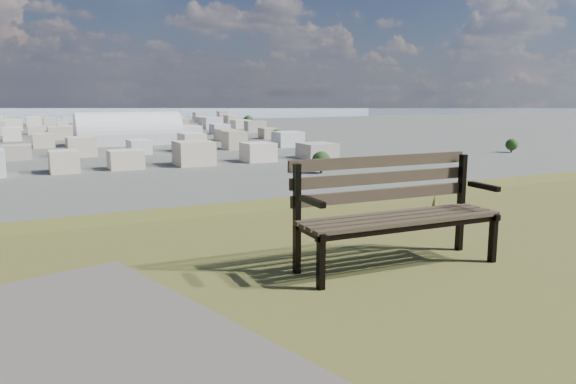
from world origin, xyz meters
TOP-DOWN VIEW (x-y plane):
  - park_bench at (0.57, 1.59)m, footprint 1.69×0.59m
  - arena at (52.95, 298.80)m, footprint 53.03×23.22m
  - city_blocks at (0.00, 394.44)m, footprint 395.00×361.00m
  - bay_water at (0.00, 900.00)m, footprint 2400.00×700.00m

SIDE VIEW (x-z plane):
  - bay_water at x=0.00m, z-range -0.06..0.06m
  - city_blocks at x=0.00m, z-range 0.00..7.00m
  - arena at x=52.95m, z-range -5.87..16.34m
  - park_bench at x=0.57m, z-range 25.06..25.93m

